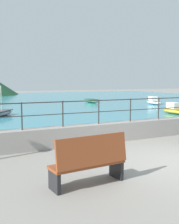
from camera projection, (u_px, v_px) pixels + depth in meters
ground_plane at (175, 162)px, 7.70m from camera, size 120.00×120.00×0.00m
promenade_wall at (115, 132)px, 10.51m from camera, size 20.00×0.56×0.70m
railing at (115, 107)px, 10.40m from camera, size 18.44×0.04×0.90m
lake_water at (8, 101)px, 30.66m from camera, size 64.00×44.32×0.06m
bench_main at (90, 161)px, 5.93m from camera, size 1.74×0.68×1.13m
boat_0 at (91, 101)px, 28.72m from camera, size 1.02×2.34×0.36m
boat_1 at (154, 101)px, 26.65m from camera, size 1.39×2.44×0.76m
boat_2 at (175, 110)px, 18.79m from camera, size 0.92×2.31×0.76m
boat_3 at (1, 113)px, 17.57m from camera, size 2.13×2.36×1.94m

